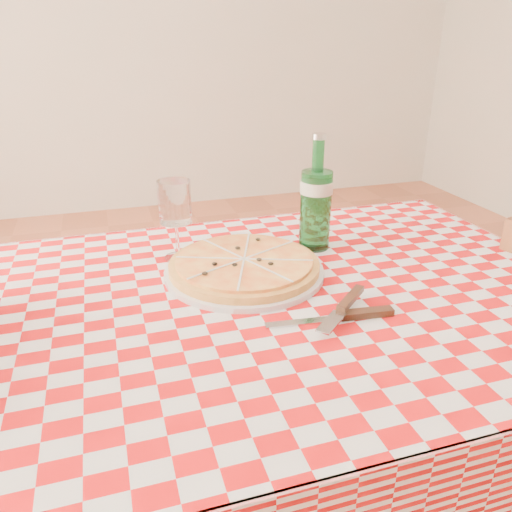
{
  "coord_description": "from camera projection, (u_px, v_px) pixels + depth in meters",
  "views": [
    {
      "loc": [
        -0.3,
        -0.83,
        1.23
      ],
      "look_at": [
        -0.02,
        0.06,
        0.82
      ],
      "focal_mm": 35.0,
      "sensor_mm": 36.0,
      "label": 1
    }
  ],
  "objects": [
    {
      "name": "dining_table",
      "position": [
        274.0,
        336.0,
        1.04
      ],
      "size": [
        1.2,
        0.8,
        0.75
      ],
      "color": "brown",
      "rests_on": "ground"
    },
    {
      "name": "cutlery",
      "position": [
        340.0,
        313.0,
        0.9
      ],
      "size": [
        0.32,
        0.29,
        0.03
      ],
      "primitive_type": null,
      "rotation": [
        0.0,
        0.0,
        0.38
      ],
      "color": "silver",
      "rests_on": "tablecloth"
    },
    {
      "name": "pizza_plate",
      "position": [
        244.0,
        264.0,
        1.07
      ],
      "size": [
        0.44,
        0.44,
        0.04
      ],
      "primitive_type": null,
      "rotation": [
        0.0,
        0.0,
        -0.36
      ],
      "color": "#B9823D",
      "rests_on": "tablecloth"
    },
    {
      "name": "tablecloth",
      "position": [
        274.0,
        296.0,
        1.0
      ],
      "size": [
        1.3,
        0.9,
        0.01
      ],
      "primitive_type": "cube",
      "color": "#A90A0C",
      "rests_on": "dining_table"
    },
    {
      "name": "wine_glass",
      "position": [
        176.0,
        221.0,
        1.12
      ],
      "size": [
        0.09,
        0.09,
        0.19
      ],
      "primitive_type": null,
      "rotation": [
        0.0,
        0.0,
        0.37
      ],
      "color": "white",
      "rests_on": "tablecloth"
    },
    {
      "name": "water_bottle",
      "position": [
        316.0,
        193.0,
        1.16
      ],
      "size": [
        0.1,
        0.1,
        0.27
      ],
      "primitive_type": null,
      "rotation": [
        0.0,
        0.0,
        -0.4
      ],
      "color": "#196429",
      "rests_on": "tablecloth"
    }
  ]
}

